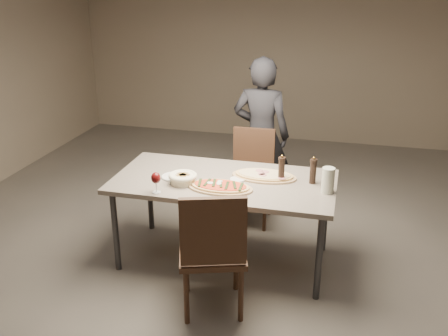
% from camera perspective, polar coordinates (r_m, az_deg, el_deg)
% --- Properties ---
extents(room, '(7.00, 7.00, 7.00)m').
position_cam_1_polar(room, '(3.86, -0.00, 7.61)').
color(room, '#5D5750').
rests_on(room, ground).
extents(dining_table, '(1.80, 0.90, 0.75)m').
position_cam_1_polar(dining_table, '(4.09, -0.00, -2.05)').
color(dining_table, gray).
rests_on(dining_table, ground).
extents(zucchini_pizza, '(0.52, 0.29, 0.05)m').
position_cam_1_polar(zucchini_pizza, '(3.89, -0.43, -2.15)').
color(zucchini_pizza, tan).
rests_on(zucchini_pizza, dining_table).
extents(ham_pizza, '(0.53, 0.30, 0.04)m').
position_cam_1_polar(ham_pizza, '(4.11, 4.61, -0.86)').
color(ham_pizza, tan).
rests_on(ham_pizza, dining_table).
extents(bread_basket, '(0.23, 0.23, 0.08)m').
position_cam_1_polar(bread_basket, '(3.99, -4.72, -1.10)').
color(bread_basket, beige).
rests_on(bread_basket, dining_table).
extents(oil_dish, '(0.12, 0.12, 0.01)m').
position_cam_1_polar(oil_dish, '(4.05, 1.55, -1.32)').
color(oil_dish, white).
rests_on(oil_dish, dining_table).
extents(pepper_mill_left, '(0.06, 0.06, 0.22)m').
position_cam_1_polar(pepper_mill_left, '(4.03, 6.59, -0.08)').
color(pepper_mill_left, black).
rests_on(pepper_mill_left, dining_table).
extents(pepper_mill_right, '(0.06, 0.06, 0.23)m').
position_cam_1_polar(pepper_mill_right, '(4.02, 10.14, -0.31)').
color(pepper_mill_right, black).
rests_on(pepper_mill_right, dining_table).
extents(carafe, '(0.10, 0.10, 0.20)m').
position_cam_1_polar(carafe, '(3.87, 11.79, -1.38)').
color(carafe, silver).
rests_on(carafe, dining_table).
extents(wine_glass, '(0.07, 0.07, 0.17)m').
position_cam_1_polar(wine_glass, '(3.82, -7.80, -1.22)').
color(wine_glass, silver).
rests_on(wine_glass, dining_table).
extents(side_plate, '(0.19, 0.19, 0.01)m').
position_cam_1_polar(side_plate, '(4.12, -5.79, -0.99)').
color(side_plate, white).
rests_on(side_plate, dining_table).
extents(chair_near, '(0.59, 0.59, 0.98)m').
position_cam_1_polar(chair_near, '(3.50, -1.30, -9.04)').
color(chair_near, '#3F281A').
rests_on(chair_near, ground).
extents(chair_far, '(0.44, 0.44, 0.91)m').
position_cam_1_polar(chair_far, '(4.90, 3.18, -0.27)').
color(chair_far, '#3F281A').
rests_on(chair_far, ground).
extents(diner, '(0.60, 0.41, 1.58)m').
position_cam_1_polar(diner, '(5.05, 4.26, 3.76)').
color(diner, black).
rests_on(diner, ground).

